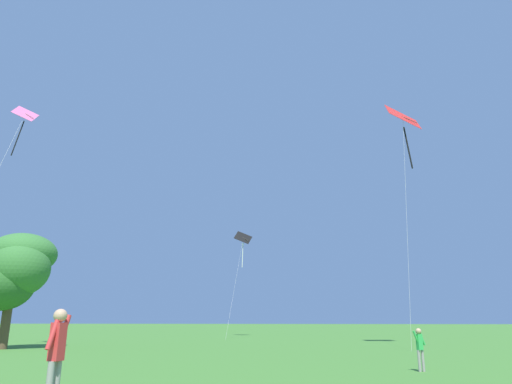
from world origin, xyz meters
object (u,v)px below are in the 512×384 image
(kite_red_high, at_px, (404,128))
(tree_left_oak, at_px, (14,269))
(kite_black_large, at_px, (243,244))
(person_child_small, at_px, (420,345))
(kite_pink_low, at_px, (21,125))
(person_in_red_shirt, at_px, (57,349))

(kite_red_high, distance_m, tree_left_oak, 26.61)
(kite_black_large, xyz_separation_m, tree_left_oak, (-9.80, -21.97, -4.78))
(kite_black_large, distance_m, person_child_small, 33.74)
(kite_pink_low, height_order, tree_left_oak, kite_pink_low)
(kite_pink_low, distance_m, kite_red_high, 25.80)
(kite_black_large, height_order, person_child_small, kite_black_large)
(tree_left_oak, bearing_deg, person_in_red_shirt, -52.03)
(person_in_red_shirt, distance_m, person_child_small, 11.22)
(kite_pink_low, xyz_separation_m, tree_left_oak, (1.26, -0.38, -9.40))
(kite_black_large, relative_size, kite_red_high, 0.65)
(kite_pink_low, height_order, kite_black_large, kite_pink_low)
(kite_red_high, bearing_deg, person_in_red_shirt, -115.62)
(kite_red_high, relative_size, person_in_red_shirt, 9.19)
(kite_red_high, relative_size, person_child_small, 12.35)
(kite_red_high, bearing_deg, kite_black_large, 131.21)
(kite_pink_low, relative_size, person_child_small, 11.65)
(kite_black_large, height_order, person_in_red_shirt, kite_black_large)
(person_in_red_shirt, height_order, tree_left_oak, tree_left_oak)
(tree_left_oak, bearing_deg, kite_red_high, 13.66)
(kite_red_high, bearing_deg, person_child_small, -101.74)
(kite_red_high, xyz_separation_m, person_child_small, (-3.03, -14.56, -13.69))
(person_child_small, bearing_deg, person_in_red_shirt, -134.18)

